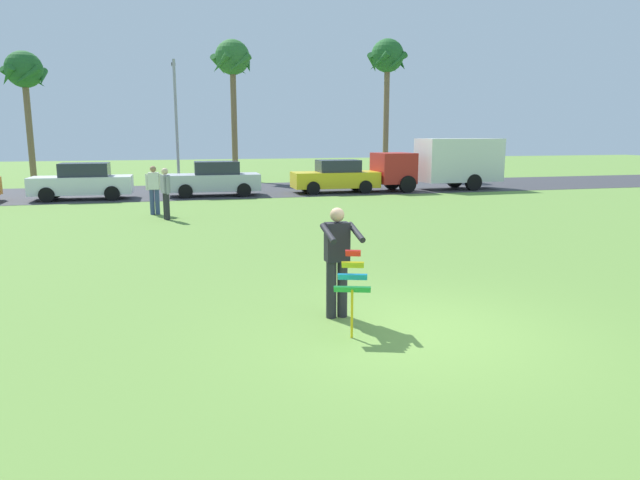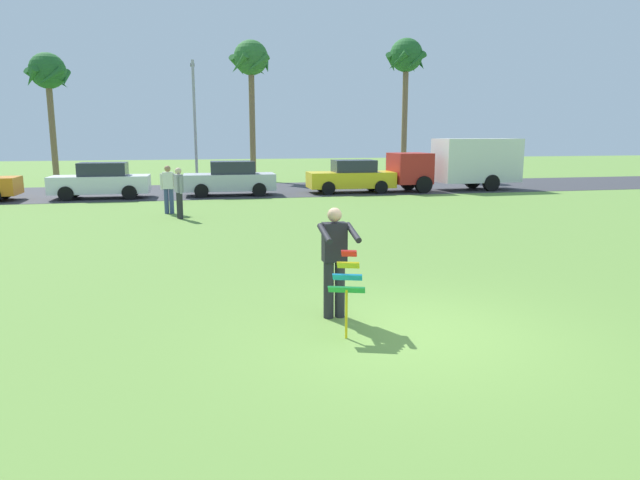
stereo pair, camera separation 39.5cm
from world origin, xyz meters
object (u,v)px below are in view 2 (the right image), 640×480
palm_tree_left_near (48,76)px  person_kite_flyer (335,258)px  parked_car_silver (230,179)px  kite_held (347,280)px  streetlight_pole (195,114)px  person_walker_far (179,191)px  parked_truck_red_cab (462,163)px  palm_tree_right_near (251,64)px  palm_tree_centre_far (406,62)px  person_walker_near (168,188)px  parked_car_yellow (351,177)px  parked_car_white (101,181)px

palm_tree_left_near → person_kite_flyer: bearing=-70.9°
parked_car_silver → kite_held: bearing=-89.1°
person_kite_flyer → streetlight_pole: 26.33m
streetlight_pole → person_walker_far: bearing=-92.9°
palm_tree_left_near → person_walker_far: size_ratio=4.39×
parked_car_silver → palm_tree_left_near: 15.55m
parked_truck_red_cab → streetlight_pole: size_ratio=0.97×
palm_tree_right_near → person_walker_far: palm_tree_right_near is taller
streetlight_pole → person_walker_far: size_ratio=4.05×
parked_car_silver → palm_tree_centre_far: (11.93, 8.67, 6.64)m
palm_tree_left_near → streetlight_pole: 9.28m
person_walker_near → streetlight_pole: bearing=85.0°
parked_car_yellow → person_walker_near: 10.26m
person_kite_flyer → palm_tree_left_near: 31.48m
parked_car_white → person_walker_near: (3.11, -5.77, 0.16)m
streetlight_pole → parked_truck_red_cab: bearing=-29.6°
palm_tree_left_near → person_walker_far: (7.65, -17.89, -5.32)m
kite_held → parked_car_white: (-6.02, 19.37, -0.02)m
palm_tree_right_near → parked_car_white: bearing=-130.1°
kite_held → parked_car_silver: bearing=90.9°
palm_tree_left_near → parked_car_silver: bearing=-47.4°
streetlight_pole → parked_car_yellow: bearing=-45.6°
palm_tree_right_near → palm_tree_centre_far: palm_tree_centre_far is taller
kite_held → parked_car_yellow: (5.58, 19.37, -0.02)m
person_walker_far → parked_car_white: bearing=116.1°
person_kite_flyer → palm_tree_centre_far: palm_tree_centre_far is taller
parked_car_white → parked_car_silver: 5.71m
person_kite_flyer → streetlight_pole: bearing=93.9°
person_kite_flyer → parked_car_silver: bearing=91.0°
person_walker_near → person_walker_far: (0.40, -1.40, 0.00)m
person_kite_flyer → palm_tree_right_near: palm_tree_right_near is taller
kite_held → parked_car_silver: 19.37m
parked_car_yellow → palm_tree_right_near: 11.82m
kite_held → person_walker_near: person_walker_near is taller
person_kite_flyer → kite_held: bearing=-90.8°
person_kite_flyer → streetlight_pole: size_ratio=0.25×
parked_car_white → person_walker_near: size_ratio=2.44×
parked_truck_red_cab → person_walker_far: parked_truck_red_cab is taller
parked_car_white → person_walker_far: person_walker_far is taller
person_kite_flyer → person_walker_far: 11.70m
person_walker_near → person_walker_far: same height
person_walker_far → streetlight_pole: bearing=87.1°
palm_tree_centre_far → streetlight_pole: size_ratio=1.27×
parked_car_silver → palm_tree_centre_far: size_ratio=0.48×
person_walker_far → parked_truck_red_cab: bearing=27.2°
parked_truck_red_cab → person_walker_far: 15.69m
kite_held → parked_car_yellow: bearing=73.9°
kite_held → person_walker_near: bearing=102.1°
palm_tree_left_near → streetlight_pole: palm_tree_left_near is taller
parked_car_silver → person_walker_near: bearing=-114.2°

